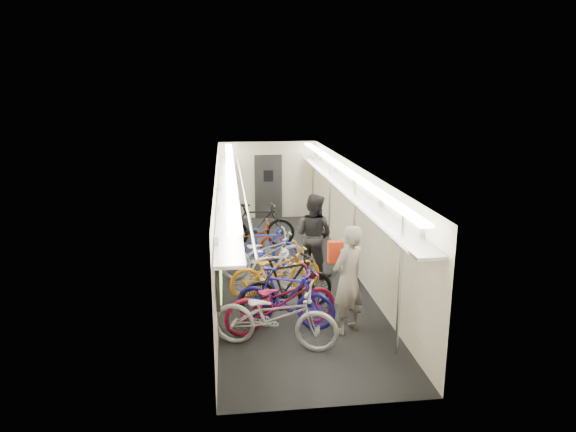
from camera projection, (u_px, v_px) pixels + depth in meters
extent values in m
plane|color=black|center=(287.00, 272.00, 11.48)|extent=(10.00, 10.00, 0.00)
plane|color=white|center=(287.00, 166.00, 10.89)|extent=(10.00, 10.00, 0.00)
plane|color=beige|center=(218.00, 223.00, 11.01)|extent=(0.00, 10.00, 10.00)
plane|color=beige|center=(354.00, 219.00, 11.36)|extent=(0.00, 10.00, 10.00)
plane|color=beige|center=(268.00, 180.00, 16.00)|extent=(3.00, 0.00, 3.00)
plane|color=beige|center=(335.00, 322.00, 6.38)|extent=(3.00, 0.00, 3.00)
cube|color=black|center=(218.00, 273.00, 7.93)|extent=(0.06, 1.10, 0.80)
cube|color=#8ED35C|center=(221.00, 273.00, 7.93)|extent=(0.02, 0.96, 0.66)
cube|color=black|center=(219.00, 233.00, 10.04)|extent=(0.06, 1.10, 0.80)
cube|color=#8ED35C|center=(221.00, 233.00, 10.05)|extent=(0.02, 0.96, 0.66)
cube|color=black|center=(220.00, 208.00, 12.16)|extent=(0.06, 1.10, 0.80)
cube|color=#8ED35C|center=(222.00, 208.00, 12.17)|extent=(0.02, 0.96, 0.66)
cube|color=black|center=(221.00, 190.00, 14.28)|extent=(0.06, 1.10, 0.80)
cube|color=#8ED35C|center=(222.00, 190.00, 14.28)|extent=(0.02, 0.96, 0.66)
cube|color=yellow|center=(219.00, 248.00, 8.97)|extent=(0.02, 0.22, 0.30)
cube|color=yellow|center=(220.00, 217.00, 11.09)|extent=(0.02, 0.22, 0.30)
cube|color=yellow|center=(221.00, 196.00, 13.21)|extent=(0.02, 0.22, 0.30)
cube|color=black|center=(268.00, 187.00, 15.99)|extent=(0.85, 0.08, 2.00)
cube|color=#999BA0|center=(227.00, 190.00, 10.86)|extent=(0.40, 9.70, 0.05)
cube|color=#999BA0|center=(345.00, 187.00, 11.16)|extent=(0.40, 9.70, 0.05)
cylinder|color=silver|center=(243.00, 185.00, 10.88)|extent=(0.04, 9.70, 0.04)
cylinder|color=silver|center=(331.00, 183.00, 11.10)|extent=(0.04, 9.70, 0.04)
cube|color=white|center=(230.00, 170.00, 10.77)|extent=(0.18, 9.60, 0.04)
cube|color=white|center=(342.00, 168.00, 11.05)|extent=(0.18, 9.60, 0.04)
cylinder|color=silver|center=(400.00, 282.00, 7.68)|extent=(0.05, 0.05, 2.38)
cylinder|color=silver|center=(354.00, 231.00, 10.37)|extent=(0.05, 0.05, 2.38)
cylinder|color=silver|center=(330.00, 204.00, 12.78)|extent=(0.05, 0.05, 2.38)
cylinder|color=silver|center=(313.00, 185.00, 15.18)|extent=(0.05, 0.05, 2.38)
imported|color=#A5A4A8|center=(275.00, 316.00, 8.08)|extent=(2.15, 1.32, 1.07)
imported|color=navy|center=(285.00, 298.00, 8.79)|extent=(1.83, 1.14, 1.07)
imported|color=maroon|center=(281.00, 301.00, 8.67)|extent=(2.10, 1.16, 1.05)
imported|color=black|center=(287.00, 285.00, 9.31)|extent=(1.92, 1.03, 1.11)
imported|color=orange|center=(276.00, 271.00, 10.16)|extent=(2.02, 1.15, 1.00)
imported|color=white|center=(270.00, 272.00, 10.18)|extent=(1.63, 0.74, 0.94)
imported|color=silver|center=(264.00, 254.00, 11.17)|extent=(2.02, 1.05, 1.01)
imported|color=#1C28AA|center=(264.00, 248.00, 11.70)|extent=(1.58, 0.50, 0.94)
imported|color=maroon|center=(248.00, 241.00, 12.24)|extent=(1.80, 0.67, 0.94)
imported|color=black|center=(257.00, 226.00, 13.12)|extent=(1.95, 0.56, 1.17)
imported|color=gray|center=(348.00, 279.00, 8.52)|extent=(0.81, 0.76, 1.87)
imported|color=black|center=(313.00, 235.00, 11.13)|extent=(1.13, 1.09, 1.83)
cube|color=red|center=(335.00, 252.00, 8.84)|extent=(0.26, 0.14, 0.38)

